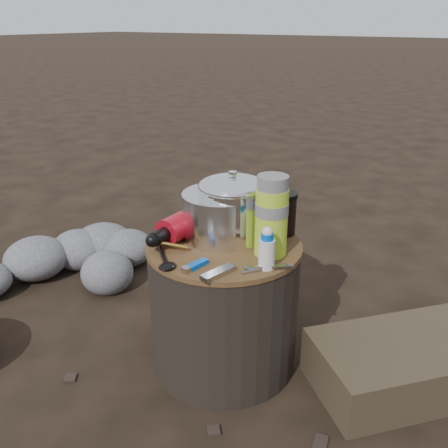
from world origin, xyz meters
The scene contains 15 objects.
ground centered at (0.00, 0.00, 0.00)m, with size 60.00×60.00×0.00m, color black.
stump centered at (0.00, 0.00, 0.21)m, with size 0.45×0.45×0.42m, color black.
rock_ring centered at (-0.80, -0.08, 0.10)m, with size 0.47×1.03×0.20m, color #5C5C61, non-canonical shape.
foil_windscreen centered at (-0.03, 0.04, 0.49)m, with size 0.23×0.23×0.14m, color silver.
camping_pot centered at (0.00, 0.05, 0.52)m, with size 0.20×0.20×0.20m, color silver.
fuel_bottle centered at (-0.13, 0.02, 0.46)m, with size 0.08×0.33×0.08m, color #B80E20, non-canonical shape.
thermos centered at (0.14, 0.02, 0.53)m, with size 0.09×0.09×0.22m, color #A6CF2A.
travel_mug centered at (0.10, 0.16, 0.48)m, with size 0.09×0.09×0.13m, color black.
stuff_sack centered at (-0.11, 0.15, 0.48)m, with size 0.17×0.14×0.12m, color gold.
food_pouch centered at (-0.04, 0.18, 0.49)m, with size 0.12×0.03×0.15m, color navy.
lighter centered at (0.02, -0.16, 0.43)m, with size 0.02×0.08×0.02m, color blue.
multitool centered at (0.09, -0.17, 0.42)m, with size 0.03×0.10×0.01m, color #A5A5AA.
pot_grabber centered at (0.18, -0.08, 0.42)m, with size 0.03×0.13×0.01m, color #A5A5AA, non-canonical shape.
spork centered at (-0.10, -0.16, 0.42)m, with size 0.03×0.16×0.01m, color black, non-canonical shape.
squeeze_bottle centered at (0.17, -0.06, 0.47)m, with size 0.04×0.04×0.10m, color silver.
Camera 1 is at (0.71, -1.09, 1.03)m, focal length 39.19 mm.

